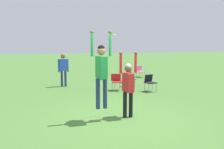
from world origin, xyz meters
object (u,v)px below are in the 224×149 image
at_px(person_jumping, 101,68).
at_px(camping_chair_2, 129,78).
at_px(person_defending, 128,83).
at_px(camping_chair_0, 117,80).
at_px(camping_chair_1, 140,70).
at_px(camping_chair_3, 150,81).
at_px(person_spectator_far, 63,66).
at_px(cooler_box, 102,77).
at_px(frisbee, 112,35).

relative_size(person_jumping, camping_chair_2, 2.81).
bearing_deg(person_defending, camping_chair_0, 159.95).
relative_size(camping_chair_1, camping_chair_3, 0.98).
relative_size(person_spectator_far, cooler_box, 3.82).
relative_size(frisbee, person_spectator_far, 0.13).
height_order(camping_chair_0, camping_chair_1, camping_chair_0).
relative_size(frisbee, cooler_box, 0.49).
bearing_deg(frisbee, camping_chair_2, 62.34).
distance_m(camping_chair_0, camping_chair_2, 1.23).
bearing_deg(camping_chair_1, person_spectator_far, -7.86).
xyz_separation_m(camping_chair_0, camping_chair_2, (0.95, 0.77, -0.02)).
bearing_deg(camping_chair_1, camping_chair_3, 41.77).
height_order(camping_chair_2, camping_chair_3, camping_chair_3).
height_order(person_defending, camping_chair_3, person_defending).
bearing_deg(frisbee, person_spectator_far, 98.88).
height_order(camping_chair_1, camping_chair_2, same).
xyz_separation_m(camping_chair_0, camping_chair_3, (1.42, -0.73, 0.00)).
xyz_separation_m(camping_chair_3, person_spectator_far, (-3.81, 2.53, 0.59)).
height_order(camping_chair_1, person_spectator_far, person_spectator_far).
relative_size(person_jumping, person_spectator_far, 1.24).
relative_size(person_jumping, frisbee, 9.60).
height_order(frisbee, camping_chair_2, frisbee).
height_order(person_defending, person_spectator_far, person_defending).
relative_size(person_defending, camping_chair_2, 2.56).
xyz_separation_m(camping_chair_3, cooler_box, (-1.20, 4.24, -0.34)).
xyz_separation_m(person_defending, camping_chair_0, (1.02, 4.01, -0.56)).
bearing_deg(camping_chair_1, camping_chair_0, 23.06).
xyz_separation_m(camping_chair_0, camping_chair_1, (3.05, 3.87, -0.02)).
xyz_separation_m(person_jumping, camping_chair_0, (1.87, 4.09, -1.06)).
bearing_deg(camping_chair_2, person_jumping, 31.38).
relative_size(person_defending, frisbee, 8.72).
bearing_deg(person_defending, person_jumping, -90.00).
height_order(camping_chair_0, person_spectator_far, person_spectator_far).
distance_m(person_jumping, camping_chair_1, 9.42).
relative_size(camping_chair_0, person_spectator_far, 0.45).
bearing_deg(frisbee, camping_chair_0, 69.01).
xyz_separation_m(camping_chair_1, camping_chair_3, (-1.63, -4.59, 0.02)).
bearing_deg(camping_chair_1, person_jumping, 29.65).
bearing_deg(camping_chair_3, camping_chair_1, -124.72).
xyz_separation_m(camping_chair_1, cooler_box, (-2.84, -0.35, -0.32)).
bearing_deg(person_jumping, cooler_box, -21.08).
relative_size(person_jumping, camping_chair_3, 2.75).
distance_m(camping_chair_2, cooler_box, 2.86).
distance_m(camping_chair_1, person_spectator_far, 5.86).
xyz_separation_m(person_defending, person_spectator_far, (-1.37, 5.81, 0.03)).
bearing_deg(camping_chair_2, cooler_box, -103.48).
bearing_deg(person_spectator_far, person_jumping, -94.11).
bearing_deg(person_spectator_far, cooler_box, 24.15).
height_order(person_jumping, frisbee, person_jumping).
bearing_deg(person_defending, camping_chair_2, 151.79).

